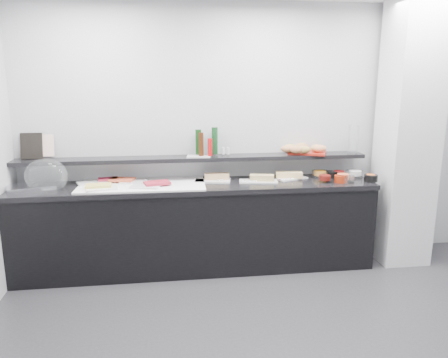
{
  "coord_description": "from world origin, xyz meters",
  "views": [
    {
      "loc": [
        -0.99,
        -2.56,
        1.94
      ],
      "look_at": [
        -0.45,
        1.45,
        1.0
      ],
      "focal_mm": 35.0,
      "sensor_mm": 36.0,
      "label": 1
    }
  ],
  "objects": [
    {
      "name": "back_wall",
      "position": [
        0.0,
        2.0,
        1.35
      ],
      "size": [
        5.0,
        0.02,
        2.7
      ],
      "primitive_type": "cube",
      "color": "#B3B6BA",
      "rests_on": "ground"
    },
    {
      "name": "column",
      "position": [
        1.5,
        1.65,
        1.35
      ],
      "size": [
        0.5,
        0.5,
        2.7
      ],
      "primitive_type": "cube",
      "color": "silver",
      "rests_on": "ground"
    },
    {
      "name": "buffet_cabinet",
      "position": [
        -0.7,
        1.7,
        0.42
      ],
      "size": [
        3.6,
        0.6,
        0.85
      ],
      "primitive_type": "cube",
      "color": "black",
      "rests_on": "ground"
    },
    {
      "name": "counter_top",
      "position": [
        -0.7,
        1.7,
        0.88
      ],
      "size": [
        3.62,
        0.62,
        0.05
      ],
      "primitive_type": "cube",
      "color": "black",
      "rests_on": "buffet_cabinet"
    },
    {
      "name": "wall_shelf",
      "position": [
        -0.7,
        1.88,
        1.13
      ],
      "size": [
        3.6,
        0.25,
        0.04
      ],
      "primitive_type": "cube",
      "color": "black",
      "rests_on": "back_wall"
    },
    {
      "name": "cloche_base",
      "position": [
        -2.28,
        1.71,
        0.92
      ],
      "size": [
        0.49,
        0.4,
        0.04
      ],
      "primitive_type": "cube",
      "rotation": [
        0.0,
        0.0,
        0.31
      ],
      "color": "silver",
      "rests_on": "counter_top"
    },
    {
      "name": "cloche_dome",
      "position": [
        -2.13,
        1.7,
        1.03
      ],
      "size": [
        0.43,
        0.3,
        0.34
      ],
      "primitive_type": "ellipsoid",
      "rotation": [
        0.0,
        0.0,
        -0.08
      ],
      "color": "silver",
      "rests_on": "cloche_base"
    },
    {
      "name": "linen_runner",
      "position": [
        -1.23,
        1.7,
        0.91
      ],
      "size": [
        1.25,
        0.62,
        0.01
      ],
      "primitive_type": "cube",
      "rotation": [
        0.0,
        0.0,
        -0.03
      ],
      "color": "white",
      "rests_on": "counter_top"
    },
    {
      "name": "platter_meat_a",
      "position": [
        -1.73,
        1.8,
        0.92
      ],
      "size": [
        0.32,
        0.26,
        0.01
      ],
      "primitive_type": "cube",
      "rotation": [
        0.0,
        0.0,
        0.37
      ],
      "color": "white",
      "rests_on": "linen_runner"
    },
    {
      "name": "food_meat_a",
      "position": [
        -1.58,
        1.86,
        0.94
      ],
      "size": [
        0.2,
        0.15,
        0.02
      ],
      "primitive_type": "cube",
      "rotation": [
        0.0,
        0.0,
        0.14
      ],
      "color": "maroon",
      "rests_on": "platter_meat_a"
    },
    {
      "name": "platter_salmon",
      "position": [
        -1.32,
        1.79,
        0.92
      ],
      "size": [
        0.27,
        0.19,
        0.01
      ],
      "primitive_type": "cube",
      "rotation": [
        0.0,
        0.0,
        -0.07
      ],
      "color": "silver",
      "rests_on": "linen_runner"
    },
    {
      "name": "food_salmon",
      "position": [
        -1.44,
        1.82,
        0.94
      ],
      "size": [
        0.27,
        0.21,
        0.02
      ],
      "primitive_type": "cube",
      "rotation": [
        0.0,
        0.0,
        -0.26
      ],
      "color": "#D0492A",
      "rests_on": "platter_salmon"
    },
    {
      "name": "platter_cheese",
      "position": [
        -1.61,
        1.55,
        0.92
      ],
      "size": [
        0.32,
        0.25,
        0.01
      ],
      "primitive_type": "cube",
      "rotation": [
        0.0,
        0.0,
        0.23
      ],
      "color": "white",
      "rests_on": "linen_runner"
    },
    {
      "name": "food_cheese",
      "position": [
        -1.64,
        1.59,
        0.94
      ],
      "size": [
        0.25,
        0.17,
        0.02
      ],
      "primitive_type": "cube",
      "rotation": [
        0.0,
        0.0,
        0.09
      ],
      "color": "#E0CC57",
      "rests_on": "platter_cheese"
    },
    {
      "name": "platter_meat_b",
      "position": [
        -1.2,
        1.57,
        0.92
      ],
      "size": [
        0.31,
        0.25,
        0.01
      ],
      "primitive_type": "cube",
      "rotation": [
        0.0,
        0.0,
        -0.28
      ],
      "color": "silver",
      "rests_on": "linen_runner"
    },
    {
      "name": "food_meat_b",
      "position": [
        -1.09,
        1.62,
        0.94
      ],
      "size": [
        0.27,
        0.21,
        0.02
      ],
      "primitive_type": "cube",
      "rotation": [
        0.0,
        0.0,
        0.26
      ],
      "color": "maroon",
      "rests_on": "platter_meat_b"
    },
    {
      "name": "sandwich_plate_left",
      "position": [
        -0.53,
        1.77,
        0.91
      ],
      "size": [
        0.38,
        0.22,
        0.01
      ],
      "primitive_type": "cube",
      "rotation": [
        0.0,
        0.0,
        -0.19
      ],
      "color": "silver",
      "rests_on": "counter_top"
    },
    {
      "name": "sandwich_food_left",
      "position": [
        -0.47,
        1.83,
        0.94
      ],
      "size": [
        0.26,
        0.12,
        0.06
      ],
      "primitive_type": "cube",
      "rotation": [
        0.0,
        0.0,
        -0.09
      ],
      "color": "tan",
      "rests_on": "sandwich_plate_left"
    },
    {
      "name": "tongs_left",
      "position": [
        -0.41,
        1.78,
        0.92
      ],
      "size": [
        0.15,
        0.07,
        0.01
      ],
      "primitive_type": "cylinder",
      "rotation": [
        0.0,
        1.57,
        0.4
      ],
      "color": "#B6B9BD",
      "rests_on": "sandwich_plate_left"
    },
    {
      "name": "sandwich_plate_mid",
      "position": [
        -0.06,
        1.69,
        0.91
      ],
      "size": [
        0.41,
        0.23,
        0.01
      ],
      "primitive_type": "cube",
      "rotation": [
        0.0,
        0.0,
        -0.17
      ],
      "color": "silver",
      "rests_on": "counter_top"
    },
    {
      "name": "sandwich_food_mid",
      "position": [
        -0.03,
        1.69,
        0.94
      ],
      "size": [
        0.26,
        0.14,
        0.06
      ],
      "primitive_type": "cube",
      "rotation": [
        0.0,
        0.0,
        -0.22
      ],
      "color": "tan",
      "rests_on": "sandwich_plate_mid"
    },
    {
      "name": "tongs_mid",
      "position": [
        -0.16,
        1.66,
        0.92
      ],
      "size": [
        0.16,
        0.01,
        0.01
      ],
      "primitive_type": "cylinder",
      "rotation": [
        0.0,
        1.57,
        -0.0
      ],
      "color": "silver",
      "rests_on": "sandwich_plate_mid"
    },
    {
      "name": "sandwich_plate_right",
      "position": [
        0.32,
        1.78,
        0.91
      ],
      "size": [
        0.35,
        0.25,
        0.01
      ],
      "primitive_type": "cube",
      "rotation": [
        0.0,
        0.0,
        0.38
      ],
      "color": "white",
      "rests_on": "counter_top"
    },
    {
      "name": "sandwich_food_right",
      "position": [
        0.29,
        1.79,
        0.94
      ],
      "size": [
        0.29,
        0.16,
        0.06
      ],
      "primitive_type": "cube",
      "rotation": [
        0.0,
        0.0,
        -0.19
      ],
      "color": "#E9C37A",
      "rests_on": "sandwich_plate_right"
    },
    {
      "name": "tongs_right",
      "position": [
        0.24,
        1.72,
        0.92
      ],
      "size": [
        0.16,
        0.03,
        0.01
      ],
      "primitive_type": "cylinder",
      "rotation": [
        0.0,
        1.57,
        0.1
      ],
      "color": "silver",
      "rests_on": "sandwich_plate_right"
    },
    {
      "name": "bowl_glass_fruit",
      "position": [
        0.65,
        1.84,
        0.94
      ],
      "size": [
        0.22,
        0.22,
        0.07
      ],
      "primitive_type": "cylinder",
      "rotation": [
        0.0,
        0.0,
        -0.27
      ],
      "color": "white",
      "rests_on": "counter_top"
    },
    {
      "name": "fill_glass_fruit",
      "position": [
        0.64,
        1.82,
        0.95
      ],
      "size": [
        0.16,
        0.16,
        0.05
      ],
      "primitive_type": "cylinder",
      "rotation": [
        0.0,
        0.0,
        0.32
      ],
      "color": "orange",
      "rests_on": "bowl_glass_fruit"
    },
    {
      "name": "bowl_black_jam",
      "position": [
        0.76,
        1.79,
        0.94
      ],
      "size": [
        0.12,
        0.12,
        0.07
      ],
      "primitive_type": "cylinder",
      "rotation": [
        0.0,
        0.0,
        0.03
      ],
      "color": "black",
      "rests_on": "counter_top"
    },
    {
      "name": "fill_black_jam",
      "position": [
        0.84,
        1.79,
        0.95
      ],
      "size": [
        0.14,
        0.14,
        0.05
      ],
      "primitive_type": "cylinder",
      "rotation": [
        0.0,
        0.0,
        0.25
      ],
      "color": "#5E0D0E",
      "rests_on": "bowl_black_jam"
    },
    {
      "name": "bowl_glass_cream",
      "position": [
        1.01,
        1.8,
        0.94
      ],
      "size": [
        0.19,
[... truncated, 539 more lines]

